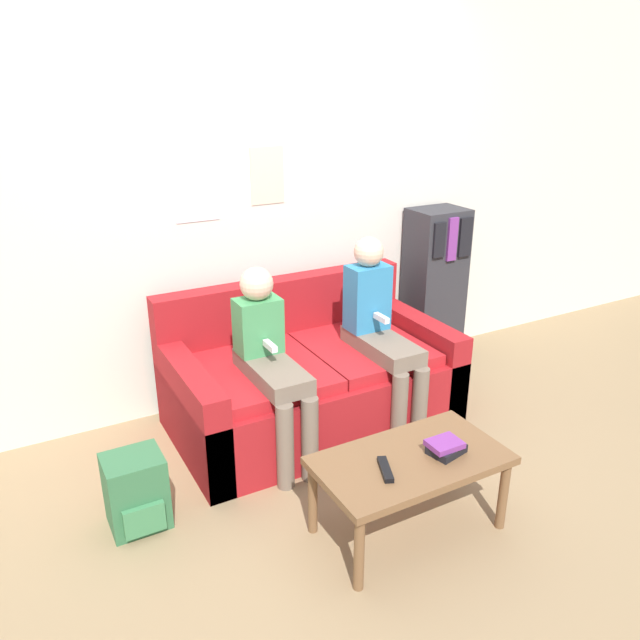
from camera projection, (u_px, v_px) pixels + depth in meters
name	position (u px, v px, depth m)	size (l,w,h in m)	color
ground_plane	(359.00, 468.00, 3.34)	(10.00, 10.00, 0.00)	#937A56
wall_back	(266.00, 193.00, 3.78)	(8.00, 0.06, 2.60)	silver
couch	(309.00, 380.00, 3.71)	(1.62, 0.92, 0.81)	maroon
coffee_table	(410.00, 466.00, 2.78)	(0.86, 0.48, 0.39)	brown
person_left	(270.00, 357.00, 3.27)	(0.24, 0.61, 1.04)	#756656
person_right	(380.00, 327.00, 3.57)	(0.24, 0.61, 1.12)	#756656
tv_remote	(385.00, 469.00, 2.66)	(0.10, 0.17, 0.02)	black
book_stack	(446.00, 447.00, 2.78)	(0.18, 0.15, 0.06)	black
bookshelf	(434.00, 287.00, 4.42)	(0.38, 0.32, 1.12)	#2D2D33
backpack	(136.00, 492.00, 2.87)	(0.26, 0.26, 0.36)	#336B42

